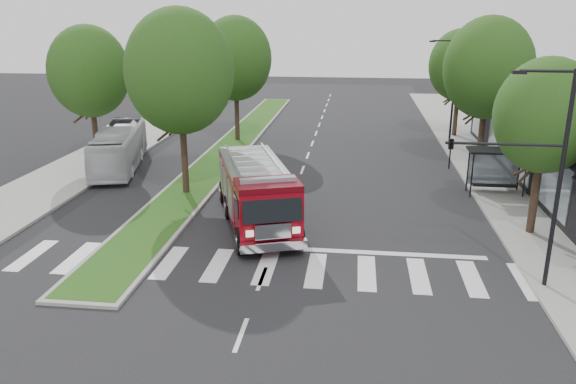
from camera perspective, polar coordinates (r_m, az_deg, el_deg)
name	(u,v)px	position (r m, az deg, el deg)	size (l,w,h in m)	color
ground	(277,239)	(25.41, -1.16, -4.83)	(140.00, 140.00, 0.00)	black
sidewalk_right	(508,184)	(35.79, 21.49, 0.74)	(5.00, 80.00, 0.15)	gray
sidewalk_left	(78,170)	(38.95, -20.59, 2.13)	(5.00, 80.00, 0.15)	gray
median	(232,146)	(43.38, -5.68, 4.67)	(3.00, 50.00, 0.15)	gray
bus_shelter	(497,159)	(33.25, 20.44, 3.15)	(3.20, 1.60, 2.61)	black
tree_right_near	(546,116)	(26.86, 24.71, 7.03)	(4.40, 4.40, 8.05)	black
tree_right_mid	(488,68)	(38.27, 19.66, 11.77)	(5.60, 5.60, 9.72)	black
tree_right_far	(460,65)	(48.10, 17.09, 12.21)	(5.00, 5.00, 8.73)	black
tree_median_near	(180,72)	(30.85, -10.96, 11.91)	(5.80, 5.80, 10.16)	black
tree_median_far	(235,59)	(44.37, -5.36, 13.34)	(5.60, 5.60, 9.72)	black
tree_left_mid	(89,72)	(39.46, -19.56, 11.45)	(5.20, 5.20, 9.16)	black
streetlight_right_near	(535,166)	(21.31, 23.82, 2.46)	(4.08, 0.22, 8.00)	black
streetlight_right_far	(452,88)	(44.12, 16.30, 10.08)	(2.11, 0.20, 8.00)	black
fire_engine	(256,193)	(26.92, -3.26, -0.07)	(5.61, 9.64, 3.21)	#53040B
city_bus	(119,148)	(38.52, -16.76, 4.35)	(2.31, 9.88, 2.75)	silver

